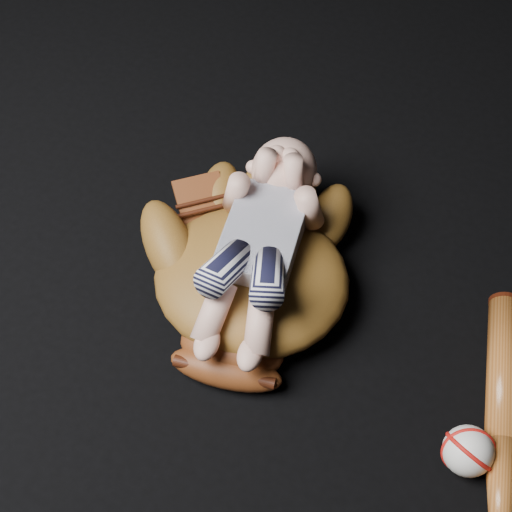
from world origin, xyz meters
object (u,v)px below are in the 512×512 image
Objects in this scene: newborn_baby at (257,246)px; baseball_bat at (502,463)px; baseball_glove at (252,273)px; baseball at (468,451)px.

newborn_baby is 0.74× the size of baseball_bat.
baseball_glove reaches higher than baseball.
baseball_glove is 0.82× the size of baseball_bat.
baseball is at bearing -28.83° from newborn_baby.
newborn_baby is 5.52× the size of baseball.
baseball_bat is 7.42× the size of baseball.
baseball_bat is at bearing -25.80° from newborn_baby.
baseball_bat is (0.43, -0.09, -0.04)m from baseball_glove.
baseball_bat is (0.42, -0.10, -0.10)m from newborn_baby.
baseball_glove reaches higher than baseball_bat.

